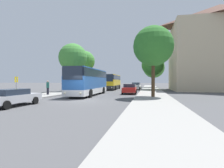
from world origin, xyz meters
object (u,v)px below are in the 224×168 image
Objects in this scene: bus_front at (89,81)px; parked_car_left_curb at (12,97)px; tree_left_near at (73,58)px; bus_middle at (112,82)px; bus_stop_sign at (16,84)px; parked_car_right_far at (136,86)px; tree_right_near at (153,65)px; tree_right_mid at (153,46)px; tree_left_far at (84,61)px; parked_car_right_near at (130,89)px; pedestrian_waiting_near at (48,87)px; tree_right_far at (154,67)px.

bus_front is 2.43× the size of parked_car_left_curb.
bus_middle is at bearing 60.18° from tree_left_near.
bus_middle reaches higher than bus_stop_sign.
parked_car_right_far is 6.18m from tree_right_near.
tree_right_mid is (8.59, -18.40, 4.14)m from bus_middle.
tree_left_near is 1.01× the size of tree_left_far.
parked_car_right_near is at bearing -17.52° from tree_left_near.
tree_left_near reaches higher than pedestrian_waiting_near.
bus_front is 11.58m from parked_car_left_curb.
pedestrian_waiting_near is 0.22× the size of tree_left_far.
parked_car_left_curb is 19.15m from tree_left_near.
parked_car_right_far is at bearing 47.14° from tree_left_near.
pedestrian_waiting_near is 34.27m from tree_right_far.
pedestrian_waiting_near is (-2.80, 9.29, 0.38)m from parked_car_left_curb.
bus_stop_sign reaches higher than parked_car_right_far.
pedestrian_waiting_near is 0.24× the size of tree_right_near.
bus_front reaches higher than pedestrian_waiting_near.
tree_right_far is at bearing 50.58° from bus_middle.
tree_right_near is (3.68, 13.17, 4.71)m from parked_car_right_near.
tree_right_mid reaches higher than bus_stop_sign.
pedestrian_waiting_near is 10.16m from tree_left_near.
tree_left_near reaches higher than bus_middle.
parked_car_right_near is 2.34× the size of pedestrian_waiting_near.
bus_front is 1.01× the size of bus_middle.
bus_front reaches higher than parked_car_right_far.
tree_right_mid is at bearing -32.96° from tree_left_near.
bus_middle is 9.73m from tree_right_near.
pedestrian_waiting_near is 0.22× the size of tree_left_near.
pedestrian_waiting_near is at bearing 82.55° from bus_stop_sign.
bus_middle is 18.82m from pedestrian_waiting_near.
bus_front is 6.22× the size of pedestrian_waiting_near.
tree_right_mid reaches higher than pedestrian_waiting_near.
tree_right_near is at bearing 88.81° from tree_right_mid.
tree_right_far is (4.28, 10.40, 5.07)m from parked_car_right_far.
parked_car_left_curb is 30.41m from tree_right_near.
tree_left_near is at bearing 102.59° from parked_car_left_curb.
parked_car_left_curb is at bearing -52.26° from bus_stop_sign.
bus_stop_sign is at bearing -70.80° from pedestrian_waiting_near.
parked_car_right_near is at bearing 31.60° from bus_front.
tree_right_mid is (10.74, 9.04, 5.20)m from parked_car_left_curb.
tree_left_far reaches higher than bus_front.
parked_car_left_curb is 1.00× the size of parked_car_right_far.
parked_car_left_curb is (-2.22, -11.30, -1.18)m from bus_front.
bus_stop_sign reaches higher than parked_car_right_near.
parked_car_left_curb is 0.56× the size of tree_left_far.
parked_car_left_curb is at bearing -111.75° from tree_right_near.
tree_right_far is at bearing 43.81° from tree_left_far.
parked_car_right_far is 2.07× the size of bus_stop_sign.
bus_front is 8.90m from bus_stop_sign.
tree_left_far reaches higher than bus_stop_sign.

